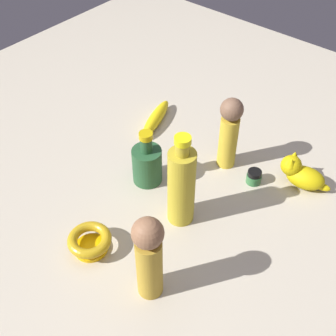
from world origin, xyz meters
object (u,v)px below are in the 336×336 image
object	(u,v)px
banana	(156,118)
nail_polish_jar	(254,177)
bowl	(90,241)
bottle_tall	(181,185)
person_figure_adult	(229,131)
cat_figurine	(301,174)
bottle_short	(147,163)
person_figure_child	(149,256)

from	to	relation	value
banana	nail_polish_jar	size ratio (longest dim) A/B	4.69
bowl	bottle_tall	size ratio (longest dim) A/B	0.39
person_figure_adult	cat_figurine	bearing A→B (deg)	-73.30
bottle_short	bottle_tall	bearing A→B (deg)	-107.28
person_figure_child	cat_figurine	bearing A→B (deg)	-10.88
nail_polish_jar	cat_figurine	bearing A→B (deg)	-53.65
person_figure_child	banana	xyz separation A→B (m)	(0.46, 0.38, -0.11)
bowl	bottle_tall	distance (m)	0.25
banana	bowl	distance (m)	0.51
banana	bottle_short	distance (m)	0.26
cat_figurine	bottle_tall	bearing A→B (deg)	149.65
bowl	bottle_tall	bearing A→B (deg)	-25.27
person_figure_adult	cat_figurine	world-z (taller)	person_figure_adult
banana	bottle_short	bearing A→B (deg)	-162.77
bottle_tall	nail_polish_jar	xyz separation A→B (m)	(0.23, -0.08, -0.10)
banana	nail_polish_jar	distance (m)	0.38
person_figure_child	bowl	bearing A→B (deg)	93.39
bottle_tall	nail_polish_jar	size ratio (longest dim) A/B	6.39
banana	person_figure_adult	world-z (taller)	person_figure_adult
bowl	person_figure_adult	bearing A→B (deg)	-9.48
bowl	nail_polish_jar	xyz separation A→B (m)	(0.45, -0.18, -0.01)
person_figure_adult	nail_polish_jar	bearing A→B (deg)	-97.17
bowl	person_figure_adult	distance (m)	0.47
bowl	nail_polish_jar	size ratio (longest dim) A/B	2.52
bottle_tall	bottle_short	bearing A→B (deg)	72.72
nail_polish_jar	bottle_tall	bearing A→B (deg)	161.44
cat_figurine	person_figure_adult	bearing A→B (deg)	106.70
person_figure_child	cat_figurine	world-z (taller)	person_figure_child
bottle_short	person_figure_adult	bearing A→B (deg)	-33.90
banana	bottle_short	xyz separation A→B (m)	(-0.20, -0.15, 0.04)
bowl	nail_polish_jar	distance (m)	0.48
person_figure_child	person_figure_adult	distance (m)	0.46
bowl	cat_figurine	bearing A→B (deg)	-28.29
banana	bowl	bearing A→B (deg)	-175.48
nail_polish_jar	person_figure_child	bearing A→B (deg)	-179.67
bowl	person_figure_adult	world-z (taller)	person_figure_adult
person_figure_child	person_figure_adult	xyz separation A→B (m)	(0.45, 0.11, -0.00)
bottle_short	nail_polish_jar	xyz separation A→B (m)	(0.18, -0.23, -0.04)
person_figure_child	banana	bearing A→B (deg)	39.82
banana	bottle_tall	distance (m)	0.41
bottle_short	bowl	xyz separation A→B (m)	(-0.27, -0.05, -0.03)
nail_polish_jar	person_figure_adult	bearing A→B (deg)	82.83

